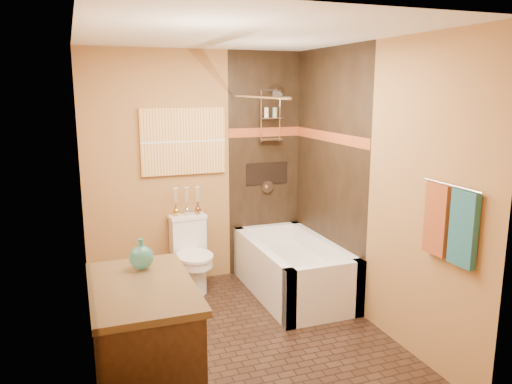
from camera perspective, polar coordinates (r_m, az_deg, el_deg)
name	(u,v)px	position (r m, az deg, el deg)	size (l,w,h in m)	color
floor	(243,339)	(4.45, -1.47, -16.43)	(3.00, 3.00, 0.00)	black
wall_left	(85,209)	(3.80, -18.94, -1.80)	(0.02, 3.00, 2.50)	#A4723F
wall_right	(370,186)	(4.53, 12.95, 0.66)	(0.02, 3.00, 2.50)	#A4723F
wall_back	(198,168)	(5.43, -6.70, 2.69)	(2.40, 0.02, 2.50)	#A4723F
wall_front	(334,253)	(2.68, 8.94, -6.89)	(2.40, 0.02, 2.50)	#A4723F
ceiling	(241,34)	(3.94, -1.67, 17.60)	(3.00, 3.00, 0.00)	silver
alcove_tile_back	(265,165)	(5.64, 1.00, 3.13)	(0.85, 0.01, 2.50)	black
alcove_tile_right	(328,173)	(5.16, 8.29, 2.17)	(0.01, 1.50, 2.50)	black
mosaic_band_back	(265,132)	(5.59, 1.05, 6.86)	(0.85, 0.01, 0.10)	maroon
mosaic_band_right	(329,137)	(5.10, 8.31, 6.26)	(0.01, 1.50, 0.10)	maroon
alcove_niche	(267,173)	(5.66, 1.25, 2.13)	(0.50, 0.01, 0.25)	black
shower_fixtures	(271,129)	(5.50, 1.68, 7.26)	(0.24, 0.33, 1.16)	silver
curtain_rod	(256,97)	(4.76, 0.05, 10.82)	(0.03, 0.03, 1.55)	silver
towel_bar	(452,186)	(3.65, 21.46, 0.67)	(0.02, 0.02, 0.55)	silver
towel_teal	(463,229)	(3.62, 22.62, -3.89)	(0.05, 0.22, 0.52)	#1B495A
towel_rust	(437,219)	(3.81, 19.98, -2.95)	(0.05, 0.22, 0.52)	brown
sunset_painting	(183,141)	(5.33, -8.30, 5.74)	(0.90, 0.04, 0.70)	orange
vanity_mirror	(89,195)	(3.03, -18.58, -0.29)	(0.01, 1.00, 0.90)	white
bathtub	(292,273)	(5.26, 4.19, -9.19)	(0.80, 1.50, 0.55)	white
toilet	(192,254)	(5.33, -7.33, -7.03)	(0.40, 0.59, 0.77)	white
vanity	(143,351)	(3.41, -12.75, -17.32)	(0.64, 1.03, 0.91)	black
teal_bottle	(141,254)	(3.44, -12.98, -6.92)	(0.16, 0.16, 0.26)	#28786C
bud_vases	(187,200)	(5.35, -7.91, -0.95)	(0.30, 0.06, 0.30)	gold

